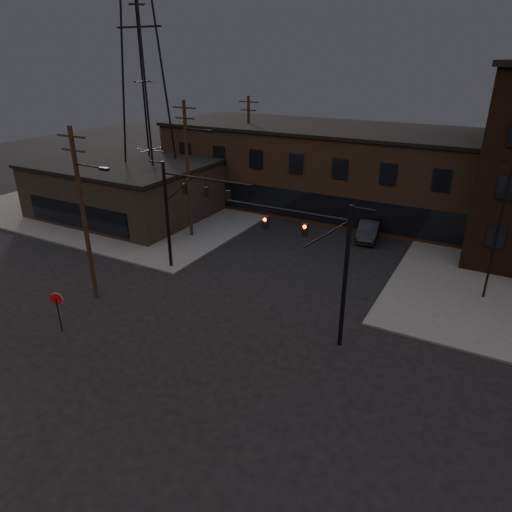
{
  "coord_description": "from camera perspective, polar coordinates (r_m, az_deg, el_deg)",
  "views": [
    {
      "loc": [
        12.66,
        -16.22,
        14.53
      ],
      "look_at": [
        0.45,
        5.92,
        3.5
      ],
      "focal_mm": 32.0,
      "sensor_mm": 36.0,
      "label": 1
    }
  ],
  "objects": [
    {
      "name": "sidewalk_nw",
      "position": [
        53.58,
        -12.93,
        7.32
      ],
      "size": [
        30.0,
        30.0,
        0.15
      ],
      "primitive_type": "cube",
      "color": "#474744",
      "rests_on": "ground"
    },
    {
      "name": "stop_sign",
      "position": [
        28.12,
        -23.63,
        -5.41
      ],
      "size": [
        0.72,
        0.33,
        2.48
      ],
      "color": "black",
      "rests_on": "ground"
    },
    {
      "name": "utility_pole_mid",
      "position": [
        38.96,
        -8.47,
        10.86
      ],
      "size": [
        3.7,
        0.28,
        11.5
      ],
      "color": "black",
      "rests_on": "ground"
    },
    {
      "name": "utility_pole_near",
      "position": [
        29.92,
        -20.73,
        5.19
      ],
      "size": [
        3.7,
        0.28,
        11.0
      ],
      "color": "black",
      "rests_on": "ground"
    },
    {
      "name": "transmission_tower",
      "position": [
        45.99,
        -13.86,
        20.41
      ],
      "size": [
        7.0,
        7.0,
        25.0
      ],
      "primitive_type": null,
      "color": "black",
      "rests_on": "ground"
    },
    {
      "name": "traffic_signal_near",
      "position": [
        23.98,
        8.66,
        -0.32
      ],
      "size": [
        7.12,
        0.24,
        8.0
      ],
      "color": "black",
      "rests_on": "ground"
    },
    {
      "name": "lot_light_a",
      "position": [
        31.54,
        28.25,
        4.09
      ],
      "size": [
        1.5,
        0.28,
        9.14
      ],
      "color": "black",
      "rests_on": "ground"
    },
    {
      "name": "traffic_signal_far",
      "position": [
        32.45,
        -9.41,
        6.19
      ],
      "size": [
        7.12,
        0.24,
        8.0
      ],
      "color": "black",
      "rests_on": "ground"
    },
    {
      "name": "building_row",
      "position": [
        47.19,
        12.77,
        10.1
      ],
      "size": [
        40.0,
        12.0,
        8.0
      ],
      "primitive_type": "cube",
      "color": "#483526",
      "rests_on": "ground"
    },
    {
      "name": "building_left",
      "position": [
        47.43,
        -16.12,
        7.95
      ],
      "size": [
        16.0,
        12.0,
        5.0
      ],
      "primitive_type": "cube",
      "color": "black",
      "rests_on": "ground"
    },
    {
      "name": "ground",
      "position": [
        25.19,
        -7.59,
        -11.9
      ],
      "size": [
        140.0,
        140.0,
        0.0
      ],
      "primitive_type": "plane",
      "color": "black",
      "rests_on": "ground"
    },
    {
      "name": "utility_pole_far",
      "position": [
        49.43,
        -0.91,
        13.37
      ],
      "size": [
        2.2,
        0.28,
        11.0
      ],
      "color": "black",
      "rests_on": "ground"
    },
    {
      "name": "car_crossing",
      "position": [
        40.82,
        13.91,
        3.19
      ],
      "size": [
        2.34,
        4.99,
        1.58
      ],
      "primitive_type": "imported",
      "rotation": [
        0.0,
        0.0,
        0.14
      ],
      "color": "black",
      "rests_on": "ground"
    }
  ]
}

